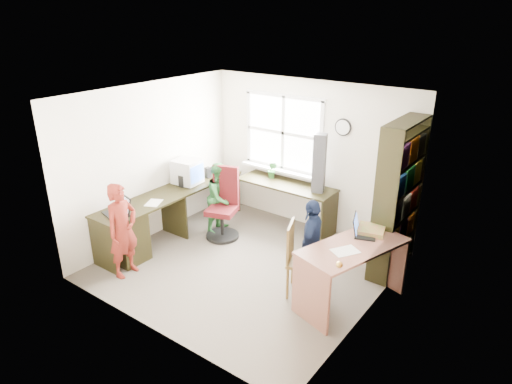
% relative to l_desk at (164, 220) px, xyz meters
% --- Properties ---
extents(room, '(3.64, 3.44, 2.44)m').
position_rel_l_desk_xyz_m(room, '(1.32, 0.38, 0.76)').
color(room, '#4E463D').
rests_on(room, ground).
extents(l_desk, '(2.38, 2.95, 0.75)m').
position_rel_l_desk_xyz_m(l_desk, '(0.00, 0.00, 0.00)').
color(l_desk, black).
rests_on(l_desk, ground).
extents(right_desk, '(1.01, 1.50, 0.79)m').
position_rel_l_desk_xyz_m(right_desk, '(2.85, 0.38, 0.12)').
color(right_desk, brown).
rests_on(right_desk, ground).
extents(bookshelf, '(0.30, 1.02, 2.10)m').
position_rel_l_desk_xyz_m(bookshelf, '(2.96, 1.47, 0.55)').
color(bookshelf, black).
rests_on(bookshelf, ground).
extents(swivel_chair, '(0.66, 0.66, 1.12)m').
position_rel_l_desk_xyz_m(swivel_chair, '(0.45, 0.84, 0.03)').
color(swivel_chair, black).
rests_on(swivel_chair, ground).
extents(wooden_chair, '(0.54, 0.54, 0.96)m').
position_rel_l_desk_xyz_m(wooden_chair, '(2.23, 0.19, 0.06)').
color(wooden_chair, brown).
rests_on(wooden_chair, ground).
extents(crt_monitor, '(0.44, 0.40, 0.40)m').
position_rel_l_desk_xyz_m(crt_monitor, '(-0.23, 0.77, 0.50)').
color(crt_monitor, silver).
rests_on(crt_monitor, l_desk).
extents(laptop_left, '(0.43, 0.38, 0.25)m').
position_rel_l_desk_xyz_m(laptop_left, '(-0.18, -0.63, 0.35)').
color(laptop_left, black).
rests_on(laptop_left, l_desk).
extents(laptop_right, '(0.38, 0.42, 0.24)m').
position_rel_l_desk_xyz_m(laptop_right, '(2.80, 0.71, 0.39)').
color(laptop_right, black).
rests_on(laptop_right, right_desk).
extents(speaker_a, '(0.10, 0.10, 0.19)m').
position_rel_l_desk_xyz_m(speaker_a, '(-0.20, 0.62, 0.39)').
color(speaker_a, black).
rests_on(speaker_a, l_desk).
extents(speaker_b, '(0.10, 0.10, 0.18)m').
position_rel_l_desk_xyz_m(speaker_b, '(-0.16, 1.18, 0.38)').
color(speaker_b, black).
rests_on(speaker_b, l_desk).
extents(cd_tower, '(0.22, 0.21, 0.92)m').
position_rel_l_desk_xyz_m(cd_tower, '(1.63, 1.71, 0.75)').
color(cd_tower, black).
rests_on(cd_tower, l_desk).
extents(game_box, '(0.39, 0.39, 0.06)m').
position_rel_l_desk_xyz_m(game_box, '(2.88, 0.81, 0.37)').
color(game_box, red).
rests_on(game_box, right_desk).
extents(paper_a, '(0.30, 0.34, 0.00)m').
position_rel_l_desk_xyz_m(paper_a, '(-0.08, -0.10, 0.30)').
color(paper_a, silver).
rests_on(paper_a, l_desk).
extents(paper_b, '(0.34, 0.37, 0.00)m').
position_rel_l_desk_xyz_m(paper_b, '(2.83, 0.19, 0.34)').
color(paper_b, silver).
rests_on(paper_b, right_desk).
extents(potted_plant, '(0.17, 0.14, 0.29)m').
position_rel_l_desk_xyz_m(potted_plant, '(0.73, 1.78, 0.44)').
color(potted_plant, '#2A6B2E').
rests_on(potted_plant, l_desk).
extents(person_red, '(0.35, 0.50, 1.31)m').
position_rel_l_desk_xyz_m(person_red, '(0.11, -0.82, 0.20)').
color(person_red, maroon).
rests_on(person_red, ground).
extents(person_green, '(0.48, 0.59, 1.14)m').
position_rel_l_desk_xyz_m(person_green, '(0.28, 0.97, 0.12)').
color(person_green, '#2F7635').
rests_on(person_green, ground).
extents(person_navy, '(0.46, 0.74, 1.18)m').
position_rel_l_desk_xyz_m(person_navy, '(2.23, 0.49, 0.13)').
color(person_navy, '#131D3C').
rests_on(person_navy, ground).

